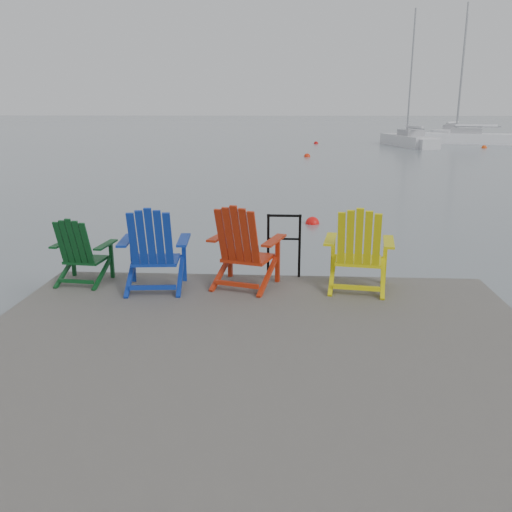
# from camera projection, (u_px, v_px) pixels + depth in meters

# --- Properties ---
(ground) EXTENTS (400.00, 400.00, 0.00)m
(ground) POSITION_uv_depth(u_px,v_px,m) (255.00, 395.00, 5.50)
(ground) COLOR slate
(ground) RESTS_ON ground
(dock) EXTENTS (6.00, 5.00, 1.40)m
(dock) POSITION_uv_depth(u_px,v_px,m) (255.00, 364.00, 5.41)
(dock) COLOR #2D2A28
(dock) RESTS_ON ground
(handrail) EXTENTS (0.48, 0.04, 0.90)m
(handrail) POSITION_uv_depth(u_px,v_px,m) (284.00, 239.00, 7.57)
(handrail) COLOR black
(handrail) RESTS_ON dock
(chair_green) EXTENTS (0.79, 0.73, 0.92)m
(chair_green) POSITION_uv_depth(u_px,v_px,m) (81.00, 250.00, 7.30)
(chair_green) COLOR #0A3C17
(chair_green) RESTS_ON dock
(chair_blue) EXTENTS (0.95, 0.89, 1.11)m
(chair_blue) POSITION_uv_depth(u_px,v_px,m) (154.00, 248.00, 7.01)
(chair_blue) COLOR navy
(chair_blue) RESTS_ON dock
(chair_red) EXTENTS (1.05, 1.00, 1.12)m
(chair_red) POSITION_uv_depth(u_px,v_px,m) (244.00, 246.00, 7.12)
(chair_red) COLOR #A8250C
(chair_red) RESTS_ON dock
(chair_yellow) EXTENTS (0.97, 0.92, 1.11)m
(chair_yellow) POSITION_uv_depth(u_px,v_px,m) (359.00, 249.00, 7.00)
(chair_yellow) COLOR #CDC50B
(chair_yellow) RESTS_ON dock
(sailboat_near) EXTENTS (3.17, 7.42, 10.10)m
(sailboat_near) POSITION_uv_depth(u_px,v_px,m) (408.00, 141.00, 41.24)
(sailboat_near) COLOR silver
(sailboat_near) RESTS_ON ground
(sailboat_mid) EXTENTS (6.37, 8.35, 11.69)m
(sailboat_mid) POSITION_uv_depth(u_px,v_px,m) (455.00, 133.00, 53.88)
(sailboat_mid) COLOR silver
(sailboat_mid) RESTS_ON ground
(sailboat_far) EXTENTS (8.16, 4.47, 10.99)m
(sailboat_far) POSITION_uv_depth(u_px,v_px,m) (461.00, 139.00, 44.20)
(sailboat_far) COLOR white
(sailboat_far) RESTS_ON ground
(buoy_a) EXTENTS (0.35, 0.35, 0.35)m
(buoy_a) POSITION_uv_depth(u_px,v_px,m) (312.00, 224.00, 13.65)
(buoy_a) COLOR red
(buoy_a) RESTS_ON ground
(buoy_b) EXTENTS (0.39, 0.39, 0.39)m
(buoy_b) POSITION_uv_depth(u_px,v_px,m) (307.00, 157.00, 32.28)
(buoy_b) COLOR red
(buoy_b) RESTS_ON ground
(buoy_c) EXTENTS (0.39, 0.39, 0.39)m
(buoy_c) POSITION_uv_depth(u_px,v_px,m) (484.00, 148.00, 39.27)
(buoy_c) COLOR #E4440D
(buoy_c) RESTS_ON ground
(buoy_d) EXTENTS (0.38, 0.38, 0.38)m
(buoy_d) POSITION_uv_depth(u_px,v_px,m) (316.00, 144.00, 43.86)
(buoy_d) COLOR #BA0B0A
(buoy_d) RESTS_ON ground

